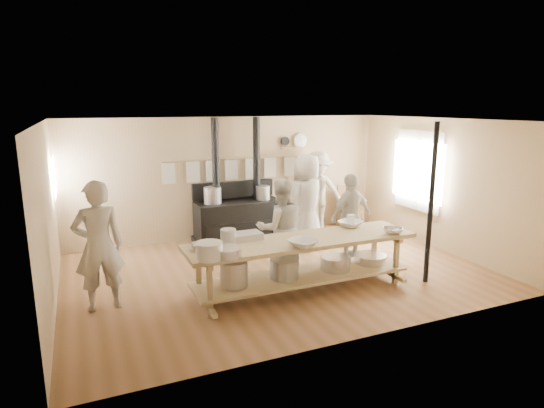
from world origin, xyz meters
name	(u,v)px	position (x,y,z in m)	size (l,w,h in m)	color
ground	(278,272)	(0.00, 0.00, 0.00)	(7.00, 7.00, 0.00)	brown
room_shell	(278,180)	(0.00, 0.00, 1.62)	(7.00, 7.00, 7.00)	tan
window_right	(419,171)	(3.47, 0.60, 1.50)	(0.09, 1.50, 1.65)	beige
left_opening	(54,177)	(-3.45, 2.00, 1.60)	(0.00, 0.90, 0.90)	white
stove	(238,216)	(-0.01, 2.12, 0.52)	(1.90, 0.75, 2.60)	black
towel_rail	(233,166)	(0.00, 2.40, 1.56)	(3.00, 0.04, 0.47)	#9E835A
back_wall_shelf	(294,143)	(1.46, 2.43, 2.00)	(0.63, 0.14, 0.32)	#9E835A
prep_table	(302,260)	(-0.01, -0.90, 0.52)	(3.60, 0.90, 0.85)	#9E835A
support_post	(431,204)	(2.05, -1.35, 1.30)	(0.08, 0.08, 2.60)	black
cook_far_left	(99,246)	(-2.88, -0.32, 0.93)	(0.68, 0.45, 1.86)	#BBB4A6
cook_left	(280,228)	(-0.04, -0.17, 0.84)	(0.81, 0.63, 1.67)	#BBB4A6
cook_center	(306,202)	(1.05, 0.99, 0.96)	(0.94, 0.61, 1.92)	#BBB4A6
cook_right	(351,217)	(1.56, 0.17, 0.81)	(0.94, 0.39, 1.61)	#BBB4A6
cook_by_window	(317,193)	(1.83, 1.95, 0.92)	(1.19, 0.68, 1.84)	#BBB4A6
chair	(349,216)	(2.70, 1.97, 0.30)	(0.55, 0.55, 1.00)	brown
bowl_white_a	(303,243)	(-0.15, -1.23, 0.90)	(0.41, 0.41, 0.10)	silver
bowl_steel_a	(201,247)	(-1.55, -0.80, 0.89)	(0.27, 0.27, 0.09)	silver
bowl_white_b	(350,224)	(1.07, -0.57, 0.90)	(0.39, 0.39, 0.10)	silver
bowl_steel_b	(393,231)	(1.45, -1.21, 0.90)	(0.30, 0.30, 0.10)	silver
roasting_pan	(246,236)	(-0.79, -0.57, 0.90)	(0.45, 0.30, 0.10)	#B2B2B7
mixing_bowl_large	(227,252)	(-1.30, -1.23, 0.91)	(0.40, 0.40, 0.13)	silver
bucket_galv	(228,236)	(-1.10, -0.66, 0.96)	(0.23, 0.23, 0.21)	gray
deep_bowl_enamel	(209,251)	(-1.55, -1.23, 0.96)	(0.36, 0.36, 0.23)	silver
pitcher	(351,221)	(1.07, -0.57, 0.95)	(0.13, 0.13, 0.20)	silver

